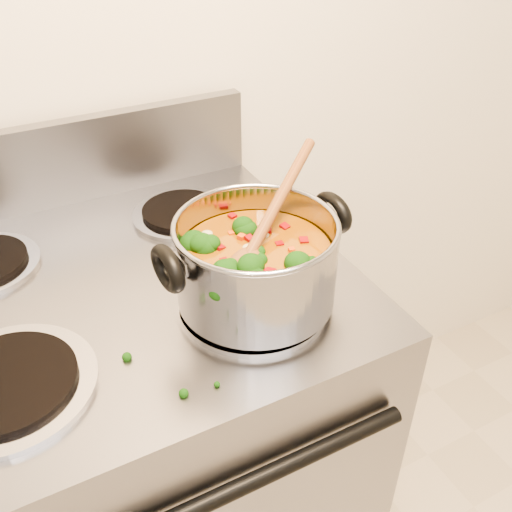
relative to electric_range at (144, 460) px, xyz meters
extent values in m
cube|color=gray|center=(0.00, 0.00, -0.01)|extent=(0.74, 0.64, 0.92)
cube|color=gray|center=(0.00, 0.30, 0.53)|extent=(0.74, 0.03, 0.16)
cylinder|color=black|center=(0.00, -0.34, 0.33)|extent=(0.63, 0.02, 0.02)
cylinder|color=#A5A5AD|center=(-0.17, -0.15, 0.46)|extent=(0.22, 0.22, 0.01)
cylinder|color=black|center=(-0.17, -0.15, 0.46)|extent=(0.17, 0.17, 0.01)
cylinder|color=#A5A5AD|center=(0.17, -0.15, 0.46)|extent=(0.22, 0.22, 0.01)
cylinder|color=black|center=(0.17, -0.15, 0.46)|extent=(0.17, 0.17, 0.01)
cylinder|color=#A5A5AD|center=(0.17, 0.14, 0.46)|extent=(0.18, 0.18, 0.01)
cylinder|color=black|center=(0.17, 0.14, 0.46)|extent=(0.15, 0.15, 0.01)
cylinder|color=#95959C|center=(0.18, -0.15, 0.53)|extent=(0.23, 0.23, 0.12)
torus|color=#95959C|center=(0.18, -0.15, 0.59)|extent=(0.23, 0.23, 0.01)
cylinder|color=#84510C|center=(0.18, -0.15, 0.51)|extent=(0.21, 0.21, 0.08)
torus|color=black|center=(0.05, -0.16, 0.57)|extent=(0.03, 0.08, 0.08)
torus|color=black|center=(0.31, -0.14, 0.57)|extent=(0.03, 0.08, 0.08)
ellipsoid|color=black|center=(0.18, -0.13, 0.55)|extent=(0.04, 0.04, 0.03)
ellipsoid|color=black|center=(0.19, -0.13, 0.55)|extent=(0.04, 0.04, 0.03)
ellipsoid|color=black|center=(0.15, -0.21, 0.55)|extent=(0.04, 0.04, 0.03)
ellipsoid|color=black|center=(0.10, -0.20, 0.55)|extent=(0.04, 0.04, 0.03)
ellipsoid|color=black|center=(0.17, -0.16, 0.55)|extent=(0.04, 0.04, 0.03)
ellipsoid|color=black|center=(0.17, -0.21, 0.55)|extent=(0.04, 0.04, 0.03)
ellipsoid|color=black|center=(0.14, -0.08, 0.55)|extent=(0.04, 0.04, 0.03)
ellipsoid|color=black|center=(0.16, -0.10, 0.55)|extent=(0.04, 0.04, 0.03)
ellipsoid|color=black|center=(0.21, -0.12, 0.55)|extent=(0.04, 0.04, 0.03)
ellipsoid|color=black|center=(0.16, -0.13, 0.55)|extent=(0.04, 0.04, 0.03)
ellipsoid|color=maroon|center=(0.18, -0.13, 0.55)|extent=(0.01, 0.01, 0.01)
ellipsoid|color=maroon|center=(0.22, -0.20, 0.55)|extent=(0.01, 0.01, 0.01)
ellipsoid|color=maroon|center=(0.22, -0.21, 0.55)|extent=(0.01, 0.01, 0.01)
ellipsoid|color=maroon|center=(0.16, -0.15, 0.55)|extent=(0.01, 0.01, 0.01)
ellipsoid|color=maroon|center=(0.19, -0.15, 0.55)|extent=(0.01, 0.01, 0.01)
ellipsoid|color=maroon|center=(0.13, -0.16, 0.55)|extent=(0.01, 0.01, 0.01)
ellipsoid|color=maroon|center=(0.24, -0.09, 0.55)|extent=(0.01, 0.01, 0.01)
ellipsoid|color=maroon|center=(0.14, -0.16, 0.55)|extent=(0.01, 0.01, 0.01)
ellipsoid|color=maroon|center=(0.14, -0.16, 0.55)|extent=(0.01, 0.01, 0.01)
ellipsoid|color=maroon|center=(0.15, -0.14, 0.55)|extent=(0.01, 0.01, 0.01)
ellipsoid|color=maroon|center=(0.21, -0.16, 0.55)|extent=(0.01, 0.01, 0.01)
ellipsoid|color=maroon|center=(0.19, -0.22, 0.55)|extent=(0.01, 0.01, 0.01)
ellipsoid|color=maroon|center=(0.14, -0.19, 0.55)|extent=(0.01, 0.01, 0.01)
ellipsoid|color=maroon|center=(0.15, -0.12, 0.55)|extent=(0.01, 0.01, 0.01)
ellipsoid|color=#CC400B|center=(0.19, -0.21, 0.55)|extent=(0.01, 0.01, 0.01)
ellipsoid|color=#CC400B|center=(0.18, -0.14, 0.55)|extent=(0.01, 0.01, 0.01)
ellipsoid|color=#CC400B|center=(0.12, -0.12, 0.55)|extent=(0.01, 0.01, 0.01)
ellipsoid|color=#CC400B|center=(0.22, -0.22, 0.55)|extent=(0.01, 0.01, 0.01)
ellipsoid|color=#CC400B|center=(0.13, -0.12, 0.55)|extent=(0.01, 0.01, 0.01)
ellipsoid|color=#CC400B|center=(0.23, -0.22, 0.55)|extent=(0.01, 0.01, 0.01)
ellipsoid|color=#CC400B|center=(0.12, -0.21, 0.55)|extent=(0.01, 0.01, 0.01)
ellipsoid|color=#CC400B|center=(0.10, -0.09, 0.55)|extent=(0.01, 0.01, 0.01)
ellipsoid|color=#CC400B|center=(0.17, -0.10, 0.55)|extent=(0.01, 0.01, 0.01)
ellipsoid|color=#CC400B|center=(0.25, -0.17, 0.55)|extent=(0.01, 0.01, 0.01)
ellipsoid|color=#CC400B|center=(0.16, -0.22, 0.55)|extent=(0.01, 0.01, 0.01)
ellipsoid|color=#CC400B|center=(0.12, -0.13, 0.55)|extent=(0.01, 0.01, 0.01)
ellipsoid|color=#C2B985|center=(0.20, -0.14, 0.55)|extent=(0.02, 0.02, 0.01)
ellipsoid|color=#C2B985|center=(0.25, -0.21, 0.55)|extent=(0.02, 0.02, 0.01)
ellipsoid|color=#C2B985|center=(0.13, -0.10, 0.55)|extent=(0.02, 0.02, 0.01)
ellipsoid|color=#C2B985|center=(0.18, -0.17, 0.55)|extent=(0.02, 0.02, 0.01)
ellipsoid|color=#C2B985|center=(0.10, -0.14, 0.55)|extent=(0.02, 0.02, 0.01)
ellipsoid|color=#C2B985|center=(0.24, -0.20, 0.55)|extent=(0.02, 0.02, 0.01)
ellipsoid|color=#C2B985|center=(0.15, -0.14, 0.55)|extent=(0.02, 0.02, 0.01)
ellipsoid|color=#C2B985|center=(0.19, -0.20, 0.55)|extent=(0.02, 0.02, 0.01)
ellipsoid|color=brown|center=(0.14, -0.18, 0.55)|extent=(0.09, 0.08, 0.04)
cylinder|color=brown|center=(0.24, -0.10, 0.59)|extent=(0.21, 0.17, 0.09)
ellipsoid|color=black|center=(0.26, -0.28, 0.46)|extent=(0.01, 0.01, 0.01)
ellipsoid|color=black|center=(0.30, -0.21, 0.46)|extent=(0.01, 0.01, 0.01)
ellipsoid|color=black|center=(-0.03, -0.12, 0.46)|extent=(0.01, 0.01, 0.01)
ellipsoid|color=black|center=(0.05, -0.20, 0.46)|extent=(0.01, 0.01, 0.01)
ellipsoid|color=black|center=(0.33, -0.10, 0.46)|extent=(0.01, 0.01, 0.01)
camera|label=1|loc=(-0.12, -0.73, 1.01)|focal=40.00mm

